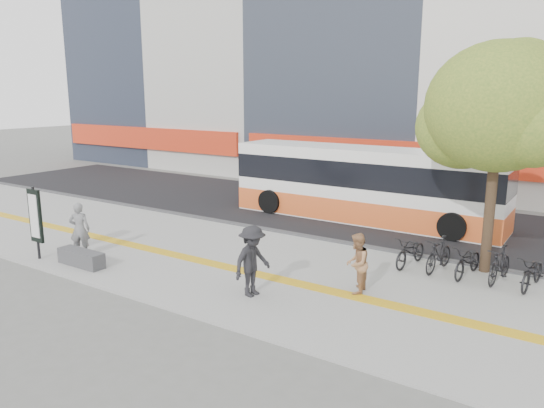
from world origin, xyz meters
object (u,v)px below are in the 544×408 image
Objects in this scene: seated_woman at (80,229)px; pedestrian_dark at (252,261)px; street_tree at (499,110)px; bench at (81,258)px; pedestrian_tan at (357,263)px; signboard at (35,217)px; bus at (364,186)px.

seated_woman is 0.94× the size of pedestrian_dark.
street_tree reaches higher than pedestrian_dark.
bench is 7.88m from pedestrian_tan.
seated_woman is 1.09× the size of pedestrian_tan.
signboard reaches higher than pedestrian_tan.
pedestrian_dark is at bearing 9.77° from signboard.
bench is at bearing 104.73° from seated_woman.
street_tree is at bearing 136.33° from pedestrian_tan.
bus is 7.83m from pedestrian_tan.
seated_woman is at bearing 48.20° from signboard.
pedestrian_dark is (6.22, 0.31, 0.05)m from seated_woman.
pedestrian_dark is (7.02, 1.21, -0.40)m from signboard.
seated_woman is at bearing -120.13° from bus.
signboard is 1.29m from seated_woman.
signboard is at bearing -83.43° from pedestrian_tan.
pedestrian_dark is at bearing 143.98° from seated_woman.
bus is 6.39× the size of seated_woman.
signboard is at bearing 107.50° from pedestrian_dark.
bench is 0.15× the size of bus.
pedestrian_dark reaches higher than seated_woman.
seated_woman reaches higher than bench.
signboard is 1.45× the size of pedestrian_tan.
pedestrian_tan reaches higher than bench.
bus is (-5.29, 3.68, -3.13)m from street_tree.
signboard is 7.13m from pedestrian_dark.
bench is at bearing 10.81° from signboard.
pedestrian_tan is at bearing 17.06° from signboard.
pedestrian_tan is 2.58m from pedestrian_dark.
pedestrian_dark is at bearing 9.46° from bench.
pedestrian_dark is (-4.36, -5.12, -3.55)m from street_tree.
bench is 0.97× the size of seated_woman.
pedestrian_tan is at bearing 18.35° from bench.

